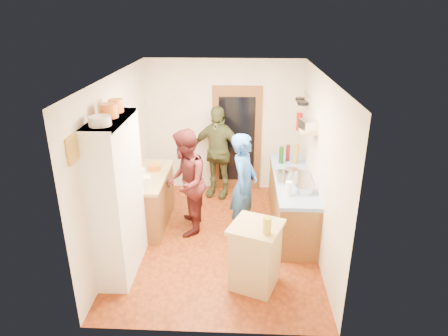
# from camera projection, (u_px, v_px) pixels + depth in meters

# --- Properties ---
(floor) EXTENTS (3.00, 4.00, 0.02)m
(floor) POSITION_uv_depth(u_px,v_px,m) (218.00, 239.00, 6.46)
(floor) COLOR #8E3912
(floor) RESTS_ON ground
(ceiling) EXTENTS (3.00, 4.00, 0.02)m
(ceiling) POSITION_uv_depth(u_px,v_px,m) (217.00, 75.00, 5.47)
(ceiling) COLOR silver
(ceiling) RESTS_ON ground
(wall_back) EXTENTS (3.00, 0.02, 2.60)m
(wall_back) POSITION_uv_depth(u_px,v_px,m) (224.00, 126.00, 7.82)
(wall_back) COLOR silver
(wall_back) RESTS_ON ground
(wall_front) EXTENTS (3.00, 0.02, 2.60)m
(wall_front) POSITION_uv_depth(u_px,v_px,m) (206.00, 235.00, 4.10)
(wall_front) COLOR silver
(wall_front) RESTS_ON ground
(wall_left) EXTENTS (0.02, 4.00, 2.60)m
(wall_left) POSITION_uv_depth(u_px,v_px,m) (118.00, 162.00, 6.03)
(wall_left) COLOR silver
(wall_left) RESTS_ON ground
(wall_right) EXTENTS (0.02, 4.00, 2.60)m
(wall_right) POSITION_uv_depth(u_px,v_px,m) (320.00, 166.00, 5.90)
(wall_right) COLOR silver
(wall_right) RESTS_ON ground
(door_frame) EXTENTS (0.95, 0.06, 2.10)m
(door_frame) POSITION_uv_depth(u_px,v_px,m) (237.00, 139.00, 7.87)
(door_frame) COLOR brown
(door_frame) RESTS_ON ground
(door_glass) EXTENTS (0.70, 0.02, 1.70)m
(door_glass) POSITION_uv_depth(u_px,v_px,m) (237.00, 140.00, 7.84)
(door_glass) COLOR black
(door_glass) RESTS_ON door_frame
(hutch_body) EXTENTS (0.40, 1.20, 2.20)m
(hutch_body) POSITION_uv_depth(u_px,v_px,m) (118.00, 198.00, 5.35)
(hutch_body) COLOR white
(hutch_body) RESTS_ON ground
(hutch_top_shelf) EXTENTS (0.40, 1.14, 0.04)m
(hutch_top_shelf) POSITION_uv_depth(u_px,v_px,m) (109.00, 120.00, 4.95)
(hutch_top_shelf) COLOR white
(hutch_top_shelf) RESTS_ON hutch_body
(plate_stack) EXTENTS (0.26, 0.26, 0.11)m
(plate_stack) POSITION_uv_depth(u_px,v_px,m) (100.00, 121.00, 4.62)
(plate_stack) COLOR white
(plate_stack) RESTS_ON hutch_top_shelf
(orange_pot_a) EXTENTS (0.22, 0.22, 0.17)m
(orange_pot_a) POSITION_uv_depth(u_px,v_px,m) (109.00, 111.00, 4.93)
(orange_pot_a) COLOR orange
(orange_pot_a) RESTS_ON hutch_top_shelf
(orange_pot_b) EXTENTS (0.19, 0.19, 0.17)m
(orange_pot_b) POSITION_uv_depth(u_px,v_px,m) (116.00, 106.00, 5.19)
(orange_pot_b) COLOR orange
(orange_pot_b) RESTS_ON hutch_top_shelf
(left_counter_base) EXTENTS (0.60, 1.40, 0.85)m
(left_counter_base) POSITION_uv_depth(u_px,v_px,m) (149.00, 201.00, 6.76)
(left_counter_base) COLOR brown
(left_counter_base) RESTS_ON ground
(left_counter_top) EXTENTS (0.64, 1.44, 0.05)m
(left_counter_top) POSITION_uv_depth(u_px,v_px,m) (147.00, 176.00, 6.59)
(left_counter_top) COLOR tan
(left_counter_top) RESTS_ON left_counter_base
(toaster) EXTENTS (0.31, 0.24, 0.20)m
(toaster) POSITION_uv_depth(u_px,v_px,m) (142.00, 183.00, 6.06)
(toaster) COLOR white
(toaster) RESTS_ON left_counter_top
(kettle) EXTENTS (0.20, 0.20, 0.19)m
(kettle) POSITION_uv_depth(u_px,v_px,m) (141.00, 175.00, 6.34)
(kettle) COLOR white
(kettle) RESTS_ON left_counter_top
(orange_bowl) EXTENTS (0.21, 0.21, 0.09)m
(orange_bowl) POSITION_uv_depth(u_px,v_px,m) (155.00, 168.00, 6.77)
(orange_bowl) COLOR orange
(orange_bowl) RESTS_ON left_counter_top
(chopping_board) EXTENTS (0.34, 0.27, 0.02)m
(chopping_board) POSITION_uv_depth(u_px,v_px,m) (155.00, 162.00, 7.07)
(chopping_board) COLOR tan
(chopping_board) RESTS_ON left_counter_top
(right_counter_base) EXTENTS (0.60, 2.20, 0.84)m
(right_counter_base) POSITION_uv_depth(u_px,v_px,m) (291.00, 203.00, 6.70)
(right_counter_base) COLOR brown
(right_counter_base) RESTS_ON ground
(right_counter_top) EXTENTS (0.62, 2.22, 0.06)m
(right_counter_top) POSITION_uv_depth(u_px,v_px,m) (293.00, 178.00, 6.54)
(right_counter_top) COLOR #1D51A6
(right_counter_top) RESTS_ON right_counter_base
(hob) EXTENTS (0.55, 0.58, 0.04)m
(hob) POSITION_uv_depth(u_px,v_px,m) (294.00, 177.00, 6.44)
(hob) COLOR silver
(hob) RESTS_ON right_counter_top
(pot_on_hob) EXTENTS (0.21, 0.21, 0.14)m
(pot_on_hob) POSITION_uv_depth(u_px,v_px,m) (291.00, 173.00, 6.37)
(pot_on_hob) COLOR silver
(pot_on_hob) RESTS_ON hob
(bottle_a) EXTENTS (0.08, 0.08, 0.31)m
(bottle_a) POSITION_uv_depth(u_px,v_px,m) (281.00, 155.00, 7.02)
(bottle_a) COLOR #143F14
(bottle_a) RESTS_ON right_counter_top
(bottle_b) EXTENTS (0.09, 0.09, 0.30)m
(bottle_b) POSITION_uv_depth(u_px,v_px,m) (288.00, 153.00, 7.14)
(bottle_b) COLOR #591419
(bottle_b) RESTS_ON right_counter_top
(bottle_c) EXTENTS (0.11, 0.11, 0.35)m
(bottle_c) POSITION_uv_depth(u_px,v_px,m) (296.00, 154.00, 7.01)
(bottle_c) COLOR olive
(bottle_c) RESTS_ON right_counter_top
(paper_towel) EXTENTS (0.12, 0.12, 0.22)m
(paper_towel) POSITION_uv_depth(u_px,v_px,m) (289.00, 189.00, 5.84)
(paper_towel) COLOR white
(paper_towel) RESTS_ON right_counter_top
(mixing_bowl) EXTENTS (0.30, 0.30, 0.11)m
(mixing_bowl) POSITION_uv_depth(u_px,v_px,m) (305.00, 189.00, 5.95)
(mixing_bowl) COLOR silver
(mixing_bowl) RESTS_ON right_counter_top
(island_base) EXTENTS (0.71, 0.71, 0.86)m
(island_base) POSITION_uv_depth(u_px,v_px,m) (255.00, 257.00, 5.24)
(island_base) COLOR tan
(island_base) RESTS_ON ground
(island_top) EXTENTS (0.80, 0.80, 0.05)m
(island_top) POSITION_uv_depth(u_px,v_px,m) (256.00, 227.00, 5.06)
(island_top) COLOR tan
(island_top) RESTS_ON island_base
(cutting_board) EXTENTS (0.43, 0.39, 0.02)m
(cutting_board) POSITION_uv_depth(u_px,v_px,m) (254.00, 224.00, 5.12)
(cutting_board) COLOR white
(cutting_board) RESTS_ON island_top
(oil_jar) EXTENTS (0.14, 0.14, 0.21)m
(oil_jar) POSITION_uv_depth(u_px,v_px,m) (267.00, 225.00, 4.85)
(oil_jar) COLOR #AD9E2D
(oil_jar) RESTS_ON island_top
(pan_rail) EXTENTS (0.02, 0.65, 0.02)m
(pan_rail) POSITION_uv_depth(u_px,v_px,m) (306.00, 94.00, 7.03)
(pan_rail) COLOR silver
(pan_rail) RESTS_ON wall_right
(pan_hang_a) EXTENTS (0.18, 0.18, 0.05)m
(pan_hang_a) POSITION_uv_depth(u_px,v_px,m) (303.00, 103.00, 6.92)
(pan_hang_a) COLOR black
(pan_hang_a) RESTS_ON pan_rail
(pan_hang_b) EXTENTS (0.16, 0.16, 0.05)m
(pan_hang_b) POSITION_uv_depth(u_px,v_px,m) (301.00, 102.00, 7.11)
(pan_hang_b) COLOR black
(pan_hang_b) RESTS_ON pan_rail
(pan_hang_c) EXTENTS (0.17, 0.17, 0.05)m
(pan_hang_c) POSITION_uv_depth(u_px,v_px,m) (300.00, 99.00, 7.29)
(pan_hang_c) COLOR black
(pan_hang_c) RESTS_ON pan_rail
(wall_shelf) EXTENTS (0.26, 0.42, 0.03)m
(wall_shelf) POSITION_uv_depth(u_px,v_px,m) (308.00, 131.00, 6.17)
(wall_shelf) COLOR tan
(wall_shelf) RESTS_ON wall_right
(radio) EXTENTS (0.28, 0.34, 0.15)m
(radio) POSITION_uv_depth(u_px,v_px,m) (308.00, 125.00, 6.13)
(radio) COLOR silver
(radio) RESTS_ON wall_shelf
(ext_bracket) EXTENTS (0.06, 0.10, 0.04)m
(ext_bracket) POSITION_uv_depth(u_px,v_px,m) (302.00, 124.00, 7.41)
(ext_bracket) COLOR black
(ext_bracket) RESTS_ON wall_right
(fire_extinguisher) EXTENTS (0.11, 0.11, 0.32)m
(fire_extinguisher) POSITION_uv_depth(u_px,v_px,m) (299.00, 121.00, 7.40)
(fire_extinguisher) COLOR red
(fire_extinguisher) RESTS_ON wall_right
(picture_frame) EXTENTS (0.03, 0.25, 0.30)m
(picture_frame) POSITION_uv_depth(u_px,v_px,m) (72.00, 150.00, 4.31)
(picture_frame) COLOR gold
(picture_frame) RESTS_ON wall_left
(person_hob) EXTENTS (0.55, 0.70, 1.71)m
(person_hob) POSITION_uv_depth(u_px,v_px,m) (245.00, 186.00, 6.28)
(person_hob) COLOR #2556A3
(person_hob) RESTS_ON ground
(person_left) EXTENTS (0.70, 0.88, 1.75)m
(person_left) POSITION_uv_depth(u_px,v_px,m) (188.00, 182.00, 6.40)
(person_left) COLOR #471719
(person_left) RESTS_ON ground
(person_back) EXTENTS (1.14, 0.73, 1.80)m
(person_back) POSITION_uv_depth(u_px,v_px,m) (218.00, 152.00, 7.61)
(person_back) COLOR #3E4224
(person_back) RESTS_ON ground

